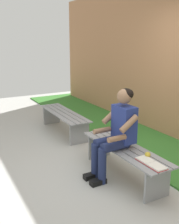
# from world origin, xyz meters

# --- Properties ---
(ground_plane) EXTENTS (10.00, 7.00, 0.04)m
(ground_plane) POSITION_xyz_m (1.02, 1.00, -0.02)
(ground_plane) COLOR #B2B2AD
(grass_strip) EXTENTS (9.00, 1.77, 0.03)m
(grass_strip) POSITION_xyz_m (1.02, -1.25, 0.01)
(grass_strip) COLOR #387A2D
(grass_strip) RESTS_ON ground
(bench_near) EXTENTS (1.58, 0.44, 0.42)m
(bench_near) POSITION_xyz_m (0.00, 0.00, 0.32)
(bench_near) COLOR gray
(bench_near) RESTS_ON ground
(bench_far) EXTENTS (1.64, 0.44, 0.42)m
(bench_far) POSITION_xyz_m (2.03, 0.00, 0.32)
(bench_far) COLOR gray
(bench_far) RESTS_ON ground
(person_seated) EXTENTS (0.50, 0.69, 1.23)m
(person_seated) POSITION_xyz_m (0.06, 0.10, 0.67)
(person_seated) COLOR navy
(person_seated) RESTS_ON ground
(apple) EXTENTS (0.07, 0.07, 0.07)m
(apple) POSITION_xyz_m (-0.40, -0.06, 0.46)
(apple) COLOR gold
(apple) RESTS_ON bench_near
(book_open) EXTENTS (0.41, 0.16, 0.02)m
(book_open) POSITION_xyz_m (-0.57, 0.04, 0.43)
(book_open) COLOR white
(book_open) RESTS_ON bench_near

